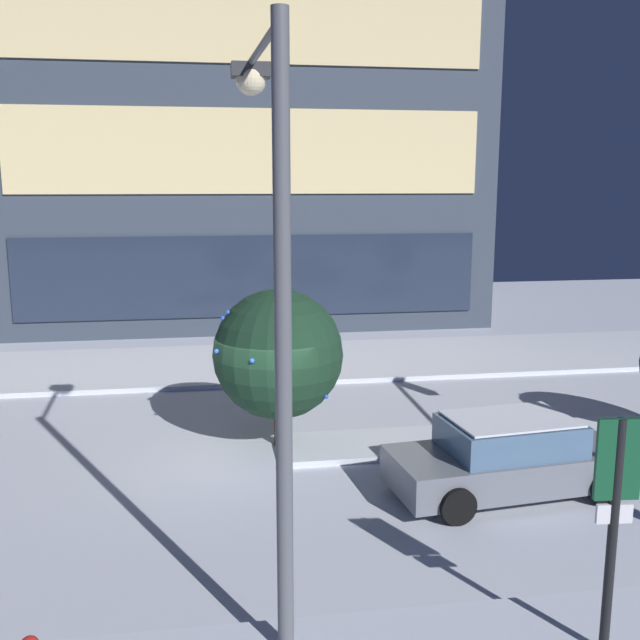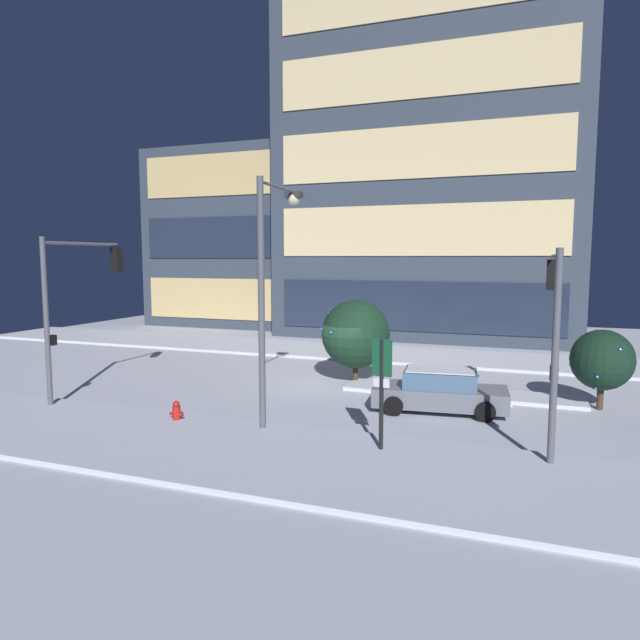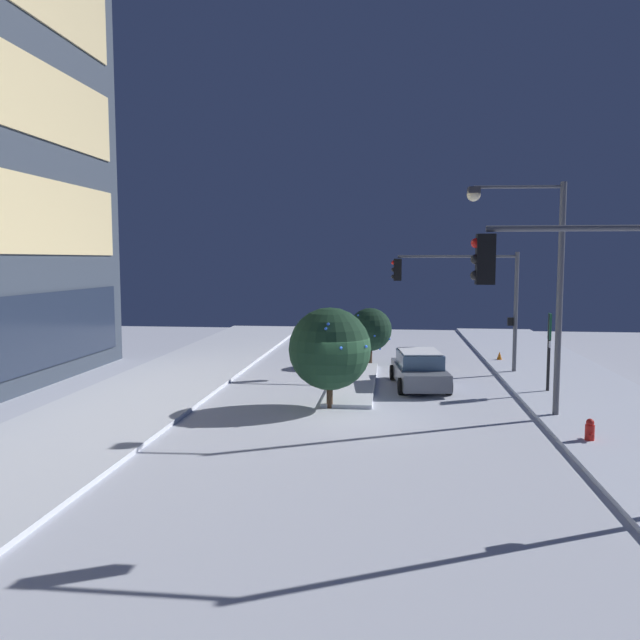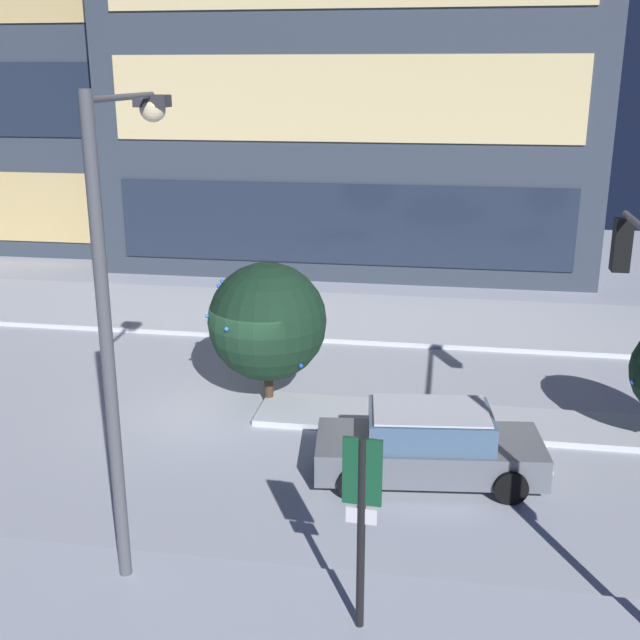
# 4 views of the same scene
# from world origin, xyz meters

# --- Properties ---
(ground) EXTENTS (52.00, 52.00, 0.00)m
(ground) POSITION_xyz_m (0.00, 0.00, 0.00)
(ground) COLOR silver
(curb_strip_far) EXTENTS (52.00, 5.20, 0.14)m
(curb_strip_far) POSITION_xyz_m (0.00, 8.36, 0.07)
(curb_strip_far) COLOR silver
(curb_strip_far) RESTS_ON ground
(median_strip) EXTENTS (9.00, 1.80, 0.14)m
(median_strip) POSITION_xyz_m (5.06, 0.53, 0.07)
(median_strip) COLOR silver
(median_strip) RESTS_ON ground
(office_tower_secondary) EXTENTS (15.57, 9.22, 13.50)m
(office_tower_secondary) POSITION_xyz_m (-13.17, 19.74, 6.75)
(office_tower_secondary) COLOR #384251
(office_tower_secondary) RESTS_ON ground
(car_near) EXTENTS (4.74, 2.43, 1.49)m
(car_near) POSITION_xyz_m (4.67, -2.16, 0.71)
(car_near) COLOR slate
(car_near) RESTS_ON ground
(street_lamp_arched) EXTENTS (0.56, 3.12, 7.64)m
(street_lamp_arched) POSITION_xyz_m (-0.07, -5.54, 4.99)
(street_lamp_arched) COLOR #565960
(street_lamp_arched) RESTS_ON ground
(parking_info_sign) EXTENTS (0.55, 0.12, 3.13)m
(parking_info_sign) POSITION_xyz_m (3.83, -7.04, 2.01)
(parking_info_sign) COLOR black
(parking_info_sign) RESTS_ON ground
(decorated_tree_median) EXTENTS (2.88, 2.88, 3.54)m
(decorated_tree_median) POSITION_xyz_m (0.64, 1.11, 2.09)
(decorated_tree_median) COLOR #473323
(decorated_tree_median) RESTS_ON ground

